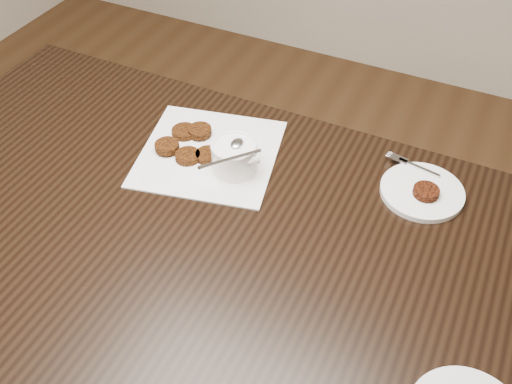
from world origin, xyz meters
TOP-DOWN VIEW (x-y plane):
  - table at (-0.02, 0.05)m, footprint 1.39×0.90m
  - napkin at (-0.06, 0.27)m, footprint 0.36×0.36m
  - sauce_ramekin at (0.02, 0.25)m, footprint 0.14×0.14m
  - patty_cluster at (-0.11, 0.26)m, footprint 0.23×0.23m
  - plate_with_patty at (0.41, 0.35)m, footprint 0.21×0.21m

SIDE VIEW (x-z plane):
  - table at x=-0.02m, z-range 0.00..0.75m
  - napkin at x=-0.06m, z-range 0.75..0.75m
  - plate_with_patty at x=0.41m, z-range 0.75..0.78m
  - patty_cluster at x=-0.11m, z-range 0.75..0.77m
  - sauce_ramekin at x=0.02m, z-range 0.75..0.89m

